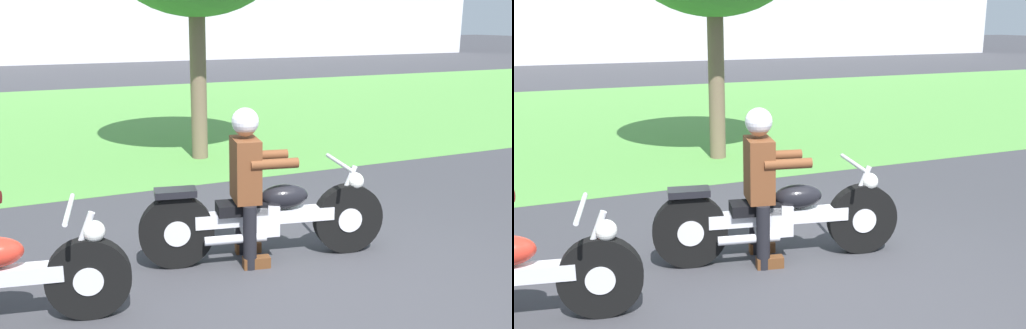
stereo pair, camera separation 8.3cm
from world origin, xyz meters
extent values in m
plane|color=#38383D|center=(0.00, 0.00, 0.00)|extent=(120.00, 120.00, 0.00)
cube|color=#549342|center=(0.00, 9.60, 0.00)|extent=(60.00, 12.00, 0.01)
cylinder|color=black|center=(0.53, 0.86, 0.33)|extent=(0.67, 0.25, 0.66)
cylinder|color=silver|center=(0.53, 0.86, 0.33)|extent=(0.25, 0.18, 0.23)
cylinder|color=black|center=(-1.04, 1.17, 0.33)|extent=(0.67, 0.25, 0.66)
cylinder|color=silver|center=(-1.04, 1.17, 0.33)|extent=(0.25, 0.18, 0.23)
cube|color=silver|center=(-0.25, 1.02, 0.41)|extent=(1.29, 0.39, 0.12)
cube|color=silver|center=(-0.30, 1.03, 0.39)|extent=(0.36, 0.30, 0.28)
ellipsoid|color=black|center=(-0.08, 0.98, 0.59)|extent=(0.48, 0.32, 0.22)
cube|color=black|center=(-0.47, 1.06, 0.51)|extent=(0.48, 0.32, 0.10)
cube|color=black|center=(-1.04, 1.17, 0.69)|extent=(0.39, 0.27, 0.06)
cylinder|color=silver|center=(0.48, 0.87, 0.58)|extent=(0.26, 0.10, 0.53)
cylinder|color=silver|center=(0.44, 0.88, 0.87)|extent=(0.16, 0.65, 0.04)
sphere|color=white|center=(0.59, 0.85, 0.69)|extent=(0.16, 0.16, 0.16)
cylinder|color=silver|center=(-0.57, 0.94, 0.27)|extent=(0.56, 0.19, 0.08)
cylinder|color=black|center=(-0.39, 1.23, 0.29)|extent=(0.12, 0.12, 0.58)
cube|color=#593319|center=(-0.34, 1.22, 0.05)|extent=(0.25, 0.14, 0.10)
cylinder|color=black|center=(-0.46, 0.88, 0.29)|extent=(0.12, 0.12, 0.58)
cube|color=#593319|center=(-0.41, 0.86, 0.05)|extent=(0.25, 0.14, 0.10)
cube|color=brown|center=(-0.43, 1.05, 0.86)|extent=(0.29, 0.42, 0.56)
cylinder|color=brown|center=(-0.18, 1.18, 0.94)|extent=(0.43, 0.17, 0.09)
cylinder|color=brown|center=(-0.25, 0.84, 0.94)|extent=(0.43, 0.17, 0.09)
sphere|color=tan|center=(-0.43, 1.05, 1.26)|extent=(0.20, 0.20, 0.20)
sphere|color=silver|center=(-0.43, 1.05, 1.29)|extent=(0.24, 0.24, 0.24)
cylinder|color=black|center=(-1.89, 0.56, 0.31)|extent=(0.63, 0.24, 0.62)
cylinder|color=silver|center=(-1.89, 0.56, 0.31)|extent=(0.24, 0.18, 0.22)
cylinder|color=silver|center=(-1.94, 0.57, 0.56)|extent=(0.26, 0.10, 0.53)
cylinder|color=silver|center=(-1.99, 0.58, 0.85)|extent=(0.16, 0.65, 0.04)
sphere|color=white|center=(-1.83, 0.55, 0.67)|extent=(0.16, 0.16, 0.16)
cylinder|color=brown|center=(0.50, 5.09, 1.16)|extent=(0.25, 0.25, 2.31)
camera|label=1|loc=(-2.37, -3.52, 2.15)|focal=40.85mm
camera|label=2|loc=(-2.30, -3.55, 2.15)|focal=40.85mm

